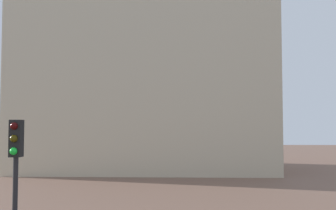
# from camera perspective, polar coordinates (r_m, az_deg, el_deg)

# --- Properties ---
(landmark_building) EXTENTS (23.43, 11.37, 32.40)m
(landmark_building) POSITION_cam_1_polar(r_m,az_deg,el_deg) (35.60, -4.12, 6.82)
(landmark_building) COLOR beige
(landmark_building) RESTS_ON ground_plane
(traffic_light_pole) EXTENTS (0.28, 0.34, 4.50)m
(traffic_light_pole) POSITION_cam_1_polar(r_m,az_deg,el_deg) (9.61, -22.91, -10.22)
(traffic_light_pole) COLOR black
(traffic_light_pole) RESTS_ON ground_plane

